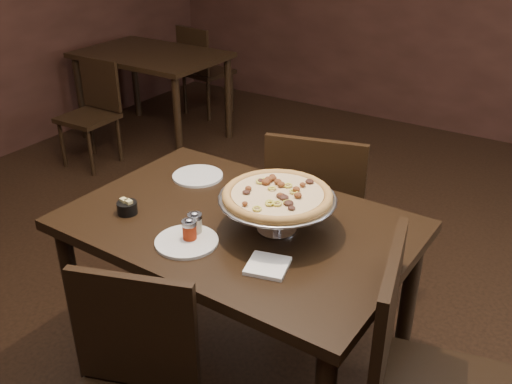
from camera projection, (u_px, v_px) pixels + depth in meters
The scene contains 15 objects.
room at pixel (252, 66), 1.97m from camera, with size 6.04×7.04×2.84m.
dining_table at pixel (238, 244), 2.24m from camera, with size 1.33×0.91×0.82m.
background_table at pixel (151, 64), 4.83m from camera, with size 1.21×0.81×0.76m.
pizza_stand at pixel (277, 196), 2.06m from camera, with size 0.43×0.43×0.18m.
parmesan_shaker at pixel (195, 224), 2.08m from camera, with size 0.05×0.05×0.09m.
pepper_flake_shaker at pixel (189, 230), 2.04m from camera, with size 0.05×0.05×0.09m.
packet_caddy at pixel (127, 207), 2.23m from camera, with size 0.08×0.08×0.06m.
napkin_stack at pixel (268, 266), 1.91m from camera, with size 0.13×0.13×0.01m, color white.
plate_left at pixel (198, 176), 2.53m from camera, with size 0.22×0.22×0.01m, color silver.
plate_near at pixel (187, 242), 2.05m from camera, with size 0.23×0.23×0.01m, color silver.
serving_spatula at pixel (246, 204), 2.02m from camera, with size 0.12×0.12×0.02m.
chair_far at pixel (318, 215), 2.79m from camera, with size 0.56×0.56×0.99m.
chair_side at pixel (421, 381), 1.82m from camera, with size 0.56×0.56×1.00m.
bg_chair_far at pixel (202, 68), 5.45m from camera, with size 0.45×0.45×0.86m.
bg_chair_near at pixel (93, 109), 4.46m from camera, with size 0.39×0.39×0.82m.
Camera 1 is at (1.12, -1.61, 1.92)m, focal length 40.00 mm.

